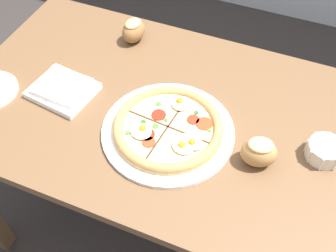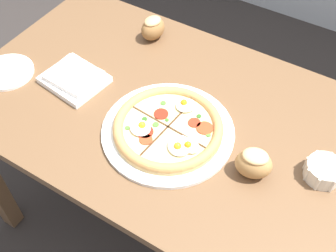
# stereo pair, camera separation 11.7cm
# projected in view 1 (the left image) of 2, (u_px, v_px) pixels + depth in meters

# --- Properties ---
(ground_plane) EXTENTS (12.00, 12.00, 0.00)m
(ground_plane) POSITION_uv_depth(u_px,v_px,m) (185.00, 231.00, 1.80)
(ground_plane) COLOR #2D2826
(dining_table) EXTENTS (1.45, 0.77, 0.74)m
(dining_table) POSITION_uv_depth(u_px,v_px,m) (191.00, 140.00, 1.31)
(dining_table) COLOR brown
(dining_table) RESTS_ON ground_plane
(pizza) EXTENTS (0.38, 0.38, 0.05)m
(pizza) POSITION_uv_depth(u_px,v_px,m) (168.00, 129.00, 1.18)
(pizza) COLOR white
(pizza) RESTS_ON dining_table
(ramekin_bowl) EXTENTS (0.10, 0.10, 0.05)m
(ramekin_bowl) POSITION_uv_depth(u_px,v_px,m) (325.00, 151.00, 1.12)
(ramekin_bowl) COLOR silver
(ramekin_bowl) RESTS_ON dining_table
(napkin_folded) EXTENTS (0.20, 0.18, 0.04)m
(napkin_folded) POSITION_uv_depth(u_px,v_px,m) (63.00, 89.00, 1.28)
(napkin_folded) COLOR white
(napkin_folded) RESTS_ON dining_table
(bread_piece_near) EXTENTS (0.11, 0.09, 0.09)m
(bread_piece_near) POSITION_uv_depth(u_px,v_px,m) (259.00, 152.00, 1.10)
(bread_piece_near) COLOR #B27F47
(bread_piece_near) RESTS_ON dining_table
(bread_piece_mid) EXTENTS (0.08, 0.10, 0.08)m
(bread_piece_mid) POSITION_uv_depth(u_px,v_px,m) (134.00, 30.00, 1.43)
(bread_piece_mid) COLOR olive
(bread_piece_mid) RESTS_ON dining_table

